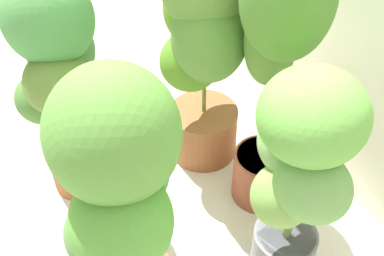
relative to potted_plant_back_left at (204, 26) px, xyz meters
name	(u,v)px	position (x,y,z in m)	size (l,w,h in m)	color
ground_plane	(129,233)	(0.29, -0.42, -0.60)	(8.00, 8.00, 0.00)	silver
potted_plant_back_left	(204,26)	(0.00, 0.00, 0.00)	(0.51, 0.43, 1.00)	#955631
potted_plant_front_left	(58,73)	(-0.03, -0.51, -0.07)	(0.45, 0.39, 0.88)	brown
potted_plant_back_right	(299,169)	(0.63, 0.00, -0.08)	(0.43, 0.39, 0.83)	slate
potted_plant_back_center	(277,54)	(0.29, 0.11, 0.04)	(0.40, 0.36, 1.04)	brown
potted_plant_front_right	(120,197)	(0.57, -0.48, -0.04)	(0.47, 0.39, 0.93)	brown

